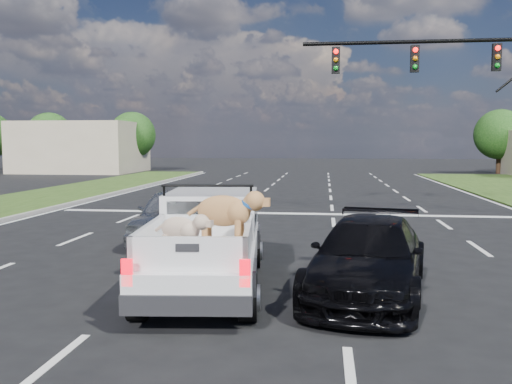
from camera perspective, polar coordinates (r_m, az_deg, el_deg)
ground at (r=10.23m, az=-1.10°, el=-9.56°), size 160.00×160.00×0.00m
road_markings at (r=16.61m, az=2.18°, el=-3.80°), size 17.75×60.00×0.01m
traffic_signal at (r=21.19m, az=23.37°, el=10.53°), size 9.11×0.31×7.00m
building_left at (r=50.56m, az=-17.92°, el=4.50°), size 10.00×8.00×4.40m
tree_far_b at (r=54.14m, az=-20.90°, el=5.60°), size 4.20×4.20×5.40m
tree_far_c at (r=50.87m, az=-12.89°, el=5.85°), size 4.20×4.20×5.40m
tree_far_d at (r=49.96m, az=24.30°, el=5.54°), size 4.20×4.20×5.40m
pickup_truck at (r=9.88m, az=-5.02°, el=-4.90°), size 2.30×5.11×1.86m
silver_sedan at (r=14.53m, az=-8.51°, el=-2.32°), size 1.80×4.24×1.43m
black_coupe at (r=9.53m, az=11.74°, el=-6.75°), size 2.63×4.74×1.30m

